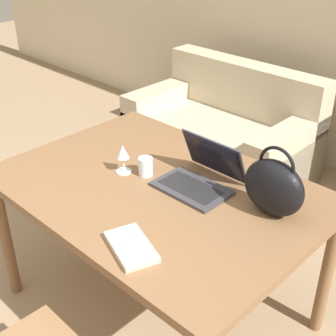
# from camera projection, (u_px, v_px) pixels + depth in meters

# --- Properties ---
(dining_table) EXTENTS (1.46, 1.05, 0.77)m
(dining_table) POSITION_uv_depth(u_px,v_px,m) (158.00, 200.00, 2.17)
(dining_table) COLOR brown
(dining_table) RESTS_ON ground_plane
(couch) EXTENTS (1.41, 0.81, 0.82)m
(couch) POSITION_uv_depth(u_px,v_px,m) (222.00, 136.00, 3.72)
(couch) COLOR #C1B293
(couch) RESTS_ON ground_plane
(laptop) EXTENTS (0.33, 0.31, 0.21)m
(laptop) POSITION_uv_depth(u_px,v_px,m) (202.00, 173.00, 2.12)
(laptop) COLOR #38383D
(laptop) RESTS_ON dining_table
(drinking_glass) EXTENTS (0.07, 0.07, 0.09)m
(drinking_glass) POSITION_uv_depth(u_px,v_px,m) (146.00, 167.00, 2.20)
(drinking_glass) COLOR silver
(drinking_glass) RESTS_ON dining_table
(wine_glass) EXTENTS (0.08, 0.08, 0.14)m
(wine_glass) POSITION_uv_depth(u_px,v_px,m) (123.00, 154.00, 2.20)
(wine_glass) COLOR silver
(wine_glass) RESTS_ON dining_table
(handbag) EXTENTS (0.27, 0.14, 0.31)m
(handbag) POSITION_uv_depth(u_px,v_px,m) (274.00, 187.00, 1.89)
(handbag) COLOR black
(handbag) RESTS_ON dining_table
(book) EXTENTS (0.27, 0.21, 0.02)m
(book) POSITION_uv_depth(u_px,v_px,m) (131.00, 247.00, 1.74)
(book) COLOR beige
(book) RESTS_ON dining_table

